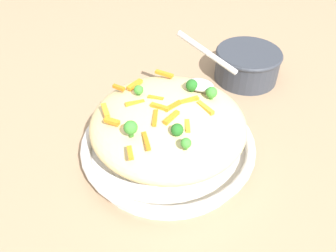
{
  "coord_description": "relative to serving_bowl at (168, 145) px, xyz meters",
  "views": [
    {
      "loc": [
        0.19,
        -0.47,
        0.53
      ],
      "look_at": [
        0.0,
        0.0,
        0.08
      ],
      "focal_mm": 36.37,
      "sensor_mm": 36.0,
      "label": 1
    }
  ],
  "objects": [
    {
      "name": "carrot_piece_5",
      "position": [
        -0.09,
        0.04,
        0.1
      ],
      "size": [
        0.02,
        0.04,
        0.01
      ],
      "primitive_type": "cube",
      "rotation": [
        0.0,
        0.0,
        1.28
      ],
      "color": "orange",
      "rests_on": "pasta_mound"
    },
    {
      "name": "carrot_piece_12",
      "position": [
        0.07,
        0.02,
        0.1
      ],
      "size": [
        0.04,
        0.03,
        0.01
      ],
      "primitive_type": "cube",
      "rotation": [
        0.0,
        0.0,
        2.58
      ],
      "color": "orange",
      "rests_on": "pasta_mound"
    },
    {
      "name": "broccoli_floret_1",
      "position": [
        0.07,
        -0.09,
        0.11
      ],
      "size": [
        0.02,
        0.02,
        0.02
      ],
      "color": "#377928",
      "rests_on": "pasta_mound"
    },
    {
      "name": "broccoli_floret_0",
      "position": [
        0.04,
        -0.06,
        0.11
      ],
      "size": [
        0.02,
        0.02,
        0.02
      ],
      "color": "#205B1C",
      "rests_on": "pasta_mound"
    },
    {
      "name": "carrot_piece_0",
      "position": [
        -0.01,
        -0.01,
        0.11
      ],
      "size": [
        0.04,
        0.01,
        0.01
      ],
      "primitive_type": "cube",
      "rotation": [
        0.0,
        0.0,
        3.09
      ],
      "color": "orange",
      "rests_on": "pasta_mound"
    },
    {
      "name": "broccoli_floret_4",
      "position": [
        -0.07,
        0.02,
        0.11
      ],
      "size": [
        0.02,
        0.02,
        0.02
      ],
      "color": "#377928",
      "rests_on": "pasta_mound"
    },
    {
      "name": "serving_bowl",
      "position": [
        0.0,
        0.0,
        0.0
      ],
      "size": [
        0.36,
        0.36,
        0.05
      ],
      "color": "silver",
      "rests_on": "ground_plane"
    },
    {
      "name": "broccoli_floret_5",
      "position": [
        -0.03,
        -0.09,
        0.12
      ],
      "size": [
        0.02,
        0.02,
        0.03
      ],
      "color": "#377928",
      "rests_on": "pasta_mound"
    },
    {
      "name": "carrot_piece_3",
      "position": [
        -0.01,
        -0.04,
        0.11
      ],
      "size": [
        0.02,
        0.04,
        0.01
      ],
      "primitive_type": "cube",
      "rotation": [
        0.0,
        0.0,
        1.9
      ],
      "color": "orange",
      "rests_on": "pasta_mound"
    },
    {
      "name": "serving_spoon",
      "position": [
        0.04,
        0.1,
        0.12
      ],
      "size": [
        0.14,
        0.1,
        0.09
      ],
      "color": "#B7B7BC",
      "rests_on": "pasta_mound"
    },
    {
      "name": "carrot_piece_14",
      "position": [
        0.03,
        0.03,
        0.11
      ],
      "size": [
        0.03,
        0.03,
        0.01
      ],
      "primitive_type": "cube",
      "rotation": [
        0.0,
        0.0,
        3.95
      ],
      "color": "orange",
      "rests_on": "pasta_mound"
    },
    {
      "name": "pasta_mound",
      "position": [
        0.0,
        0.0,
        0.06
      ],
      "size": [
        0.31,
        0.31,
        0.09
      ],
      "primitive_type": "ellipsoid",
      "color": "#DBC689",
      "rests_on": "serving_bowl"
    },
    {
      "name": "carrot_piece_1",
      "position": [
        -0.05,
        0.1,
        0.1
      ],
      "size": [
        0.04,
        0.01,
        0.01
      ],
      "primitive_type": "cube",
      "rotation": [
        0.0,
        0.0,
        6.17
      ],
      "color": "orange",
      "rests_on": "pasta_mound"
    },
    {
      "name": "carrot_piece_15",
      "position": [
        0.05,
        -0.04,
        0.1
      ],
      "size": [
        0.02,
        0.03,
        0.01
      ],
      "primitive_type": "cube",
      "rotation": [
        0.0,
        0.0,
        5.12
      ],
      "color": "orange",
      "rests_on": "pasta_mound"
    },
    {
      "name": "carrot_piece_9",
      "position": [
        -0.01,
        -0.13,
        0.1
      ],
      "size": [
        0.02,
        0.03,
        0.01
      ],
      "primitive_type": "cube",
      "rotation": [
        0.0,
        0.0,
        5.31
      ],
      "color": "orange",
      "rests_on": "pasta_mound"
    },
    {
      "name": "carrot_piece_8",
      "position": [
        -0.12,
        0.02,
        0.1
      ],
      "size": [
        0.03,
        0.01,
        0.01
      ],
      "primitive_type": "cube",
      "rotation": [
        0.0,
        0.0,
        3.0
      ],
      "color": "orange",
      "rests_on": "pasta_mound"
    },
    {
      "name": "carrot_piece_4",
      "position": [
        -0.06,
        -0.01,
        0.1
      ],
      "size": [
        0.03,
        0.03,
        0.01
      ],
      "primitive_type": "cube",
      "rotation": [
        0.0,
        0.0,
        3.8
      ],
      "color": "orange",
      "rests_on": "pasta_mound"
    },
    {
      "name": "ground_plane",
      "position": [
        0.0,
        0.0,
        -0.03
      ],
      "size": [
        2.4,
        2.4,
        0.0
      ],
      "primitive_type": "plane",
      "color": "#9E7F60"
    },
    {
      "name": "broccoli_floret_2",
      "position": [
        0.07,
        0.06,
        0.11
      ],
      "size": [
        0.02,
        0.02,
        0.03
      ],
      "color": "#377928",
      "rests_on": "pasta_mound"
    },
    {
      "name": "carrot_piece_7",
      "position": [
        -0.0,
        -0.1,
        0.1
      ],
      "size": [
        0.03,
        0.04,
        0.01
      ],
      "primitive_type": "cube",
      "rotation": [
        0.0,
        0.0,
        5.34
      ],
      "color": "orange",
      "rests_on": "pasta_mound"
    },
    {
      "name": "carrot_piece_13",
      "position": [
        -0.11,
        -0.05,
        0.1
      ],
      "size": [
        0.03,
        0.03,
        0.01
      ],
      "primitive_type": "cube",
      "rotation": [
        0.0,
        0.0,
        2.28
      ],
      "color": "orange",
      "rests_on": "pasta_mound"
    },
    {
      "name": "companion_bowl",
      "position": [
        0.09,
        0.35,
        0.02
      ],
      "size": [
        0.18,
        0.18,
        0.08
      ],
      "color": "#333842",
      "rests_on": "ground_plane"
    },
    {
      "name": "carrot_piece_10",
      "position": [
        -0.03,
        0.01,
        0.11
      ],
      "size": [
        0.03,
        0.01,
        0.01
      ],
      "primitive_type": "cube",
      "rotation": [
        0.0,
        0.0,
        3.24
      ],
      "color": "orange",
      "rests_on": "pasta_mound"
    },
    {
      "name": "carrot_piece_11",
      "position": [
        0.02,
        -0.03,
        0.11
      ],
      "size": [
        0.02,
        0.04,
        0.01
      ],
      "primitive_type": "cube",
      "rotation": [
        0.0,
        0.0,
        4.43
      ],
      "color": "orange",
      "rests_on": "pasta_mound"
    },
    {
      "name": "carrot_piece_2",
      "position": [
        0.01,
        -0.0,
        0.11
      ],
      "size": [
        0.03,
        0.04,
        0.01
      ],
      "primitive_type": "cube",
      "rotation": [
        0.0,
        0.0,
        1.1
      ],
      "color": "orange",
      "rests_on": "pasta_mound"
    },
    {
      "name": "broccoli_floret_3",
      "position": [
        0.02,
        0.07,
        0.12
      ],
      "size": [
        0.02,
        0.02,
        0.03
      ],
      "color": "#205B1C",
      "rests_on": "pasta_mound"
    },
    {
      "name": "carrot_piece_6",
      "position": [
        -0.08,
        -0.08,
        0.1
      ],
      "size": [
        0.03,
        0.01,
        0.01
      ],
      "primitive_type": "cube",
      "rotation": [
        0.0,
        0.0,
        6.27
      ],
      "color": "orange",
      "rests_on": "pasta_mound"
    }
  ]
}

